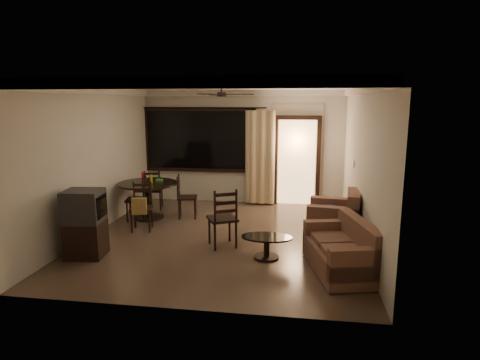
% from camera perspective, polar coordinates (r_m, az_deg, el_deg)
% --- Properties ---
extents(ground, '(5.50, 5.50, 0.00)m').
position_cam_1_polar(ground, '(7.70, -2.47, -8.04)').
color(ground, '#7F6651').
rests_on(ground, ground).
extents(room_shell, '(5.50, 6.70, 5.50)m').
position_cam_1_polar(room_shell, '(8.99, 3.29, 6.63)').
color(room_shell, beige).
rests_on(room_shell, ground).
extents(dining_table, '(1.27, 1.27, 1.02)m').
position_cam_1_polar(dining_table, '(8.97, -12.95, -1.42)').
color(dining_table, black).
rests_on(dining_table, ground).
extents(dining_chair_west, '(0.50, 0.50, 0.95)m').
position_cam_1_polar(dining_chair_west, '(8.96, -14.41, -3.76)').
color(dining_chair_west, black).
rests_on(dining_chair_west, ground).
extents(dining_chair_east, '(0.50, 0.50, 0.95)m').
position_cam_1_polar(dining_chair_east, '(8.95, -7.56, -3.52)').
color(dining_chair_east, black).
rests_on(dining_chair_east, ground).
extents(dining_chair_south, '(0.50, 0.54, 0.95)m').
position_cam_1_polar(dining_chair_south, '(8.23, -13.79, -4.89)').
color(dining_chair_south, black).
rests_on(dining_chair_south, ground).
extents(dining_chair_north, '(0.50, 0.50, 0.95)m').
position_cam_1_polar(dining_chair_north, '(9.80, -12.16, -2.40)').
color(dining_chair_north, black).
rests_on(dining_chair_north, ground).
extents(tv_cabinet, '(0.65, 0.60, 1.12)m').
position_cam_1_polar(tv_cabinet, '(7.07, -21.16, -5.78)').
color(tv_cabinet, black).
rests_on(tv_cabinet, ground).
extents(sofa, '(1.09, 1.59, 0.78)m').
position_cam_1_polar(sofa, '(6.29, 14.52, -9.87)').
color(sofa, '#4A2D22').
rests_on(sofa, ground).
extents(armchair, '(1.00, 1.00, 0.90)m').
position_cam_1_polar(armchair, '(7.65, 13.50, -5.54)').
color(armchair, '#4A2D22').
rests_on(armchair, ground).
extents(coffee_table, '(0.84, 0.50, 0.37)m').
position_cam_1_polar(coffee_table, '(6.64, 3.81, -9.00)').
color(coffee_table, black).
rests_on(coffee_table, ground).
extents(side_chair, '(0.63, 0.63, 1.06)m').
position_cam_1_polar(side_chair, '(7.12, -2.47, -6.99)').
color(side_chair, black).
rests_on(side_chair, ground).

